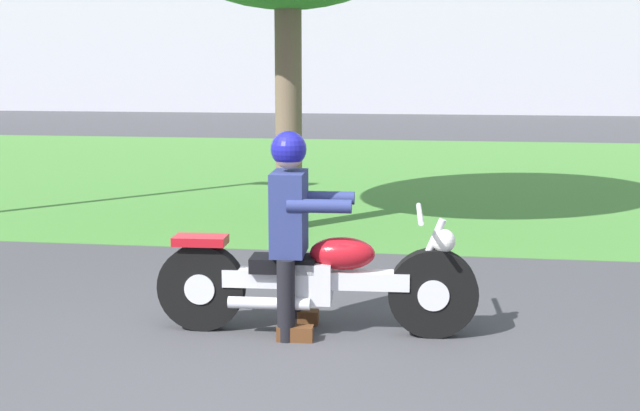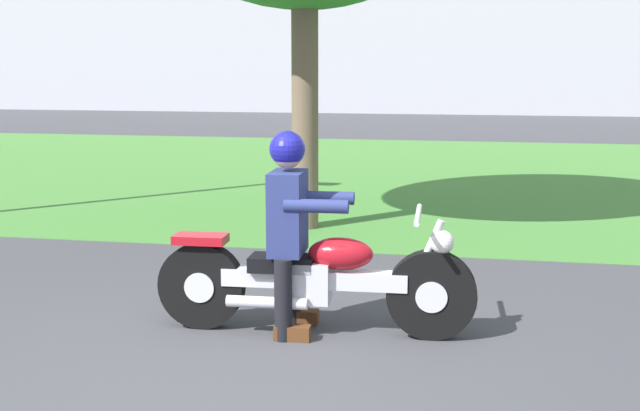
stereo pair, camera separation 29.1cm
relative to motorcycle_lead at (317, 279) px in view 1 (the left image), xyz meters
The scene contains 4 objects.
ground 1.26m from the motorcycle_lead, 102.90° to the right, with size 120.00×120.00×0.00m, color #424247.
grass_verge 8.44m from the motorcycle_lead, 91.83° to the left, with size 60.00×12.00×0.01m, color #478438.
motorcycle_lead is the anchor object (origin of this frame).
rider_lead 0.46m from the motorcycle_lead, behind, with size 0.56×0.48×1.38m.
Camera 1 is at (1.06, -4.15, 1.82)m, focal length 45.97 mm.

